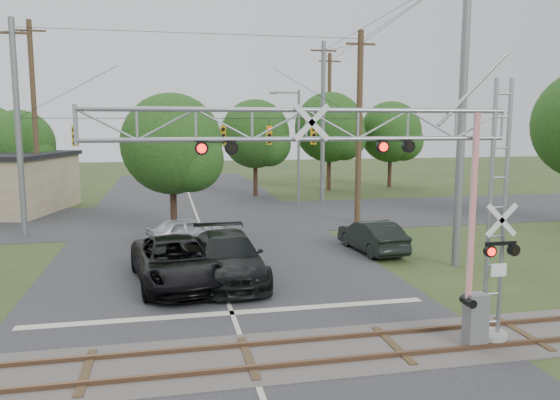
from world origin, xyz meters
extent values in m
plane|color=#2A3F1D|center=(0.00, 0.00, 0.00)|extent=(160.00, 160.00, 0.00)
cube|color=#2B2A2D|center=(0.00, 10.00, 0.01)|extent=(14.00, 90.00, 0.02)
cube|color=#2B2A2D|center=(0.00, 24.00, 0.01)|extent=(90.00, 12.00, 0.02)
cube|color=#534D48|center=(0.00, 2.00, 0.02)|extent=(90.00, 3.20, 0.05)
cube|color=brown|center=(0.00, 1.28, 0.09)|extent=(90.00, 0.12, 0.14)
cube|color=brown|center=(0.00, 2.72, 0.09)|extent=(90.00, 0.12, 0.14)
cylinder|color=gray|center=(6.75, 1.70, 0.15)|extent=(0.90, 0.90, 0.30)
cube|color=silver|center=(6.70, 1.40, 2.16)|extent=(0.45, 0.03, 0.35)
cube|color=slate|center=(6.15, 1.50, 0.75)|extent=(0.55, 0.45, 1.50)
cube|color=red|center=(5.90, 1.50, 3.81)|extent=(0.14, 0.09, 5.02)
cylinder|color=slate|center=(-9.50, 20.00, 5.75)|extent=(0.32, 0.32, 11.50)
cylinder|color=#3C2B1C|center=(9.50, 20.00, 5.75)|extent=(0.36, 0.36, 11.50)
cylinder|color=black|center=(0.00, 20.00, 6.35)|extent=(19.00, 0.03, 0.03)
cube|color=#CB980E|center=(-6.67, 20.00, 5.40)|extent=(0.30, 0.30, 1.10)
cube|color=#CB980E|center=(-4.00, 20.00, 5.40)|extent=(0.30, 0.30, 1.10)
cube|color=#CB980E|center=(-1.33, 20.00, 5.40)|extent=(0.30, 0.30, 1.10)
cube|color=#CB980E|center=(1.33, 20.00, 5.40)|extent=(0.30, 0.30, 1.10)
cube|color=#CB980E|center=(4.00, 20.00, 5.40)|extent=(0.30, 0.30, 1.10)
cube|color=#CB980E|center=(6.67, 20.00, 5.40)|extent=(0.30, 0.30, 1.10)
imported|color=black|center=(-1.66, 9.20, 0.88)|extent=(3.76, 6.67, 1.76)
imported|color=black|center=(0.32, 9.32, 0.91)|extent=(2.71, 6.31, 1.81)
imported|color=#B4B5BC|center=(-0.91, 15.94, 0.72)|extent=(4.53, 3.00, 1.43)
imported|color=black|center=(7.56, 12.67, 0.76)|extent=(2.04, 4.75, 1.52)
cylinder|color=slate|center=(7.70, 27.77, 4.24)|extent=(0.19, 0.19, 8.48)
cylinder|color=slate|center=(6.76, 27.77, 8.29)|extent=(1.88, 0.11, 0.11)
cube|color=slate|center=(5.82, 27.77, 8.24)|extent=(0.57, 0.24, 0.14)
cylinder|color=#3C2B1C|center=(-10.32, 27.82, 6.38)|extent=(0.34, 0.34, 12.75)
cube|color=#3C2B1C|center=(-10.32, 27.82, 12.05)|extent=(2.00, 0.12, 0.12)
cylinder|color=slate|center=(9.95, 29.21, 6.10)|extent=(0.34, 0.34, 12.21)
cube|color=#3C2B1C|center=(9.95, 29.21, 11.51)|extent=(2.00, 0.12, 0.12)
cylinder|color=slate|center=(10.12, 9.48, 6.47)|extent=(0.34, 0.34, 12.95)
cylinder|color=#3C2B1C|center=(12.66, 36.43, 6.14)|extent=(0.34, 0.34, 12.28)
cube|color=#3C2B1C|center=(12.66, 36.43, 11.58)|extent=(2.00, 0.12, 0.12)
cylinder|color=#352118|center=(-12.33, 31.87, 1.62)|extent=(0.36, 0.36, 3.25)
sphere|color=#194213|center=(-12.33, 31.87, 4.58)|extent=(5.02, 5.02, 5.02)
cylinder|color=#352118|center=(-1.56, 18.81, 1.77)|extent=(0.36, 0.36, 3.53)
sphere|color=#194213|center=(-1.56, 18.81, 4.98)|extent=(5.46, 5.46, 5.46)
cylinder|color=#352118|center=(5.49, 33.97, 1.85)|extent=(0.36, 0.36, 3.71)
sphere|color=#194213|center=(5.49, 33.97, 5.23)|extent=(5.73, 5.73, 5.73)
cylinder|color=#352118|center=(12.71, 36.42, 2.04)|extent=(0.36, 0.36, 4.09)
sphere|color=#194213|center=(12.71, 36.42, 5.76)|extent=(6.31, 6.31, 6.31)
cylinder|color=#352118|center=(19.23, 37.79, 1.88)|extent=(0.36, 0.36, 3.76)
sphere|color=#194213|center=(19.23, 37.79, 5.30)|extent=(5.81, 5.81, 5.81)
camera|label=1|loc=(-1.98, -11.27, 6.03)|focal=35.00mm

